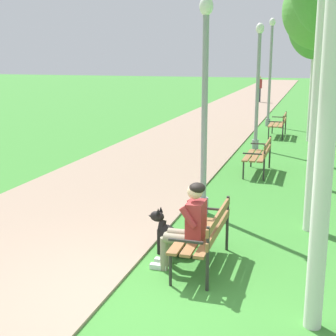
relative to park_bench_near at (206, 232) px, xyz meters
name	(u,v)px	position (x,y,z in m)	size (l,w,h in m)	color
ground_plane	(140,300)	(-0.54, -1.17, -0.51)	(120.00, 120.00, 0.00)	#3D8433
paved_path	(242,105)	(-2.92, 22.83, -0.49)	(3.98, 60.00, 0.04)	gray
park_bench_near	(206,232)	(0.00, 0.00, 0.00)	(0.55, 1.50, 0.85)	olive
park_bench_mid	(260,153)	(0.07, 5.80, 0.00)	(0.55, 1.50, 0.85)	olive
park_bench_far	(279,123)	(0.09, 11.68, 0.00)	(0.55, 1.50, 0.85)	olive
person_seated_on_near_bench	(188,223)	(-0.21, -0.16, 0.17)	(0.74, 0.49, 1.25)	gray
dog_black	(171,238)	(-0.57, 0.28, -0.25)	(0.83, 0.33, 0.71)	black
lamp_post_near	(205,106)	(-0.57, 2.33, 1.49)	(0.24, 0.24, 3.87)	gray
lamp_post_mid	(258,85)	(-0.43, 9.03, 1.47)	(0.24, 0.24, 3.82)	gray
lamp_post_far	(270,71)	(-0.57, 14.38, 1.73)	(0.24, 0.24, 4.33)	gray
birch_tree_fourth	(323,11)	(1.35, 7.39, 3.47)	(2.07, 2.07, 5.03)	silver
birch_tree_fifth	(316,24)	(1.15, 11.02, 3.37)	(1.83, 1.64, 5.08)	silver
birch_tree_sixth	(329,17)	(1.57, 14.12, 3.78)	(2.14, 2.06, 5.80)	silver
pedestrian_distant	(259,89)	(-2.15, 24.57, 0.33)	(0.32, 0.22, 1.65)	#383842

